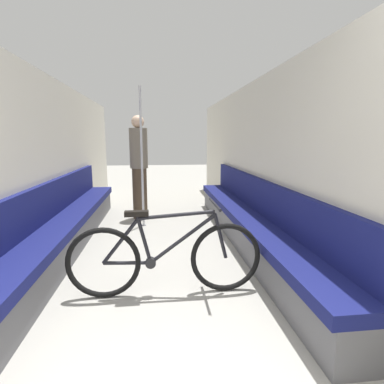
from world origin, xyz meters
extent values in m
cube|color=beige|center=(-1.39, 2.94, 1.08)|extent=(0.10, 9.08, 2.15)
cube|color=beige|center=(1.39, 2.94, 1.08)|extent=(0.10, 9.08, 2.15)
cube|color=#5B5B60|center=(-1.13, 3.02, 0.16)|extent=(0.36, 4.59, 0.33)
cube|color=navy|center=(-1.13, 3.02, 0.38)|extent=(0.42, 4.59, 0.10)
cube|color=navy|center=(-1.30, 3.02, 0.64)|extent=(0.07, 4.59, 0.43)
cube|color=#5B5B60|center=(1.13, 3.02, 0.16)|extent=(0.36, 4.59, 0.33)
cube|color=navy|center=(1.13, 3.02, 0.38)|extent=(0.42, 4.59, 0.10)
cube|color=navy|center=(1.30, 3.02, 0.64)|extent=(0.07, 4.59, 0.43)
torus|color=black|center=(-0.48, 1.84, 0.32)|extent=(0.63, 0.05, 0.63)
torus|color=black|center=(0.58, 1.84, 0.32)|extent=(0.63, 0.05, 0.63)
cylinder|color=black|center=(-0.28, 1.84, 0.31)|extent=(0.40, 0.03, 0.05)
cylinder|color=black|center=(-0.33, 1.84, 0.50)|extent=(0.32, 0.03, 0.39)
cylinder|color=black|center=(-0.14, 1.84, 0.52)|extent=(0.14, 0.03, 0.45)
cylinder|color=black|center=(0.20, 1.84, 0.51)|extent=(0.58, 0.03, 0.44)
cylinder|color=black|center=(0.14, 1.84, 0.72)|extent=(0.67, 0.03, 0.08)
cylinder|color=black|center=(0.53, 1.84, 0.52)|extent=(0.14, 0.03, 0.42)
cylinder|color=black|center=(-0.08, 1.84, 0.30)|extent=(0.09, 0.06, 0.09)
cube|color=black|center=(-0.19, 1.84, 0.74)|extent=(0.20, 0.07, 0.04)
cylinder|color=black|center=(0.48, 1.84, 0.81)|extent=(0.02, 0.46, 0.02)
cylinder|color=gray|center=(-0.24, 4.02, 0.01)|extent=(0.08, 0.08, 0.01)
cylinder|color=silver|center=(-0.24, 4.02, 1.07)|extent=(0.04, 0.04, 2.13)
cylinder|color=#473828|center=(-0.32, 4.50, 0.44)|extent=(0.25, 0.25, 0.87)
cylinder|color=#756B5B|center=(-0.32, 4.50, 1.20)|extent=(0.30, 0.30, 0.66)
sphere|color=beige|center=(-0.32, 4.50, 1.64)|extent=(0.21, 0.21, 0.21)
camera|label=1|loc=(-0.01, -0.63, 1.37)|focal=28.00mm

